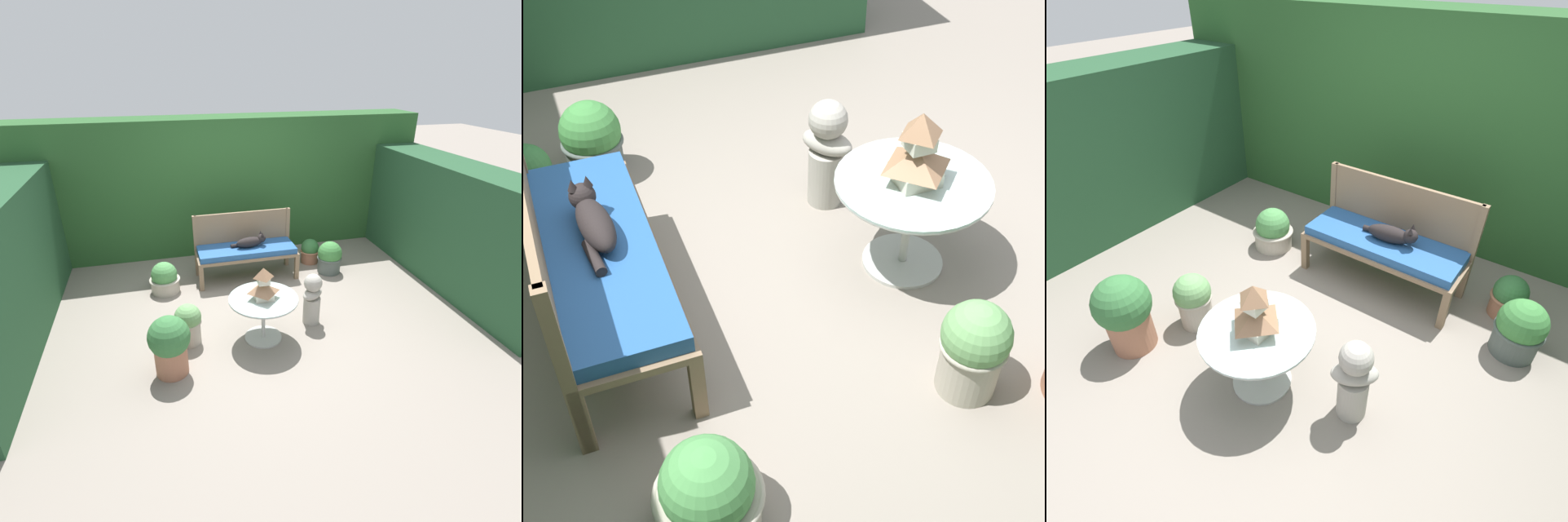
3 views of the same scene
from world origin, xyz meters
TOP-DOWN VIEW (x-y plane):
  - ground at (0.00, 0.00)m, footprint 30.00×30.00m
  - foliage_hedge_back at (0.00, 2.27)m, footprint 6.40×0.73m
  - foliage_hedge_right at (2.85, 0.15)m, footprint 0.70×3.50m
  - garden_bench at (0.06, 0.96)m, footprint 1.45×0.54m
  - bench_backrest at (0.06, 1.21)m, footprint 1.45×0.06m
  - cat at (0.13, 0.95)m, footprint 0.52×0.19m
  - patio_table at (-0.09, -0.56)m, footprint 0.77×0.77m
  - pagoda_birdhouse at (-0.09, -0.56)m, footprint 0.27×0.27m
  - garden_bust at (0.56, -0.39)m, footprint 0.35×0.32m
  - potted_plant_path_edge at (-1.14, -0.88)m, footprint 0.43×0.43m
  - potted_plant_table_far at (-1.13, 0.82)m, footprint 0.42×0.42m
  - potted_plant_bench_right at (1.14, 1.20)m, footprint 0.30×0.30m
  - potted_plant_patio_mid at (1.30, 0.80)m, footprint 0.37×0.37m
  - potted_plant_hedge_corner at (-0.92, -0.42)m, footprint 0.30×0.30m

SIDE VIEW (x-z plane):
  - ground at x=0.00m, z-range 0.00..0.00m
  - potted_plant_bench_right at x=1.14m, z-range 0.00..0.38m
  - potted_plant_table_far at x=-1.13m, z-range -0.02..0.41m
  - potted_plant_patio_mid at x=1.30m, z-range -0.01..0.48m
  - potted_plant_hedge_corner at x=-0.92m, z-range 0.01..0.50m
  - garden_bust at x=0.56m, z-range 0.02..0.67m
  - potted_plant_path_edge at x=-1.14m, z-range 0.03..0.68m
  - garden_bench at x=0.06m, z-range 0.17..0.65m
  - patio_table at x=-0.09m, z-range 0.15..0.69m
  - cat at x=0.13m, z-range 0.46..0.67m
  - bench_backrest at x=0.06m, z-range 0.19..1.12m
  - pagoda_birdhouse at x=-0.09m, z-range 0.50..0.88m
  - foliage_hedge_right at x=2.85m, z-range 0.00..1.66m
  - foliage_hedge_back at x=0.00m, z-range 0.00..2.13m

